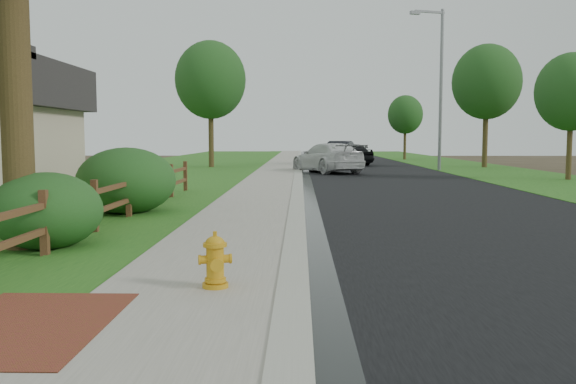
{
  "coord_description": "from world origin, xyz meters",
  "views": [
    {
      "loc": [
        0.48,
        -6.75,
        1.92
      ],
      "look_at": [
        0.25,
        4.85,
        0.89
      ],
      "focal_mm": 38.0,
      "sensor_mm": 36.0,
      "label": 1
    }
  ],
  "objects_px": {
    "fire_hydrant": "(215,262)",
    "ranch_fence": "(113,198)",
    "dark_car_mid": "(348,154)",
    "streetlight": "(438,80)",
    "white_suv": "(327,158)"
  },
  "relations": [
    {
      "from": "ranch_fence",
      "to": "white_suv",
      "type": "xyz_separation_m",
      "value": [
        5.6,
        20.61,
        0.21
      ]
    },
    {
      "from": "white_suv",
      "to": "streetlight",
      "type": "relative_size",
      "value": 0.6
    },
    {
      "from": "dark_car_mid",
      "to": "streetlight",
      "type": "relative_size",
      "value": 0.5
    },
    {
      "from": "white_suv",
      "to": "dark_car_mid",
      "type": "bearing_deg",
      "value": -125.52
    },
    {
      "from": "dark_car_mid",
      "to": "streetlight",
      "type": "height_order",
      "value": "streetlight"
    },
    {
      "from": "white_suv",
      "to": "streetlight",
      "type": "xyz_separation_m",
      "value": [
        6.53,
        2.25,
        4.46
      ]
    },
    {
      "from": "fire_hydrant",
      "to": "streetlight",
      "type": "distance_m",
      "value": 30.51
    },
    {
      "from": "ranch_fence",
      "to": "dark_car_mid",
      "type": "xyz_separation_m",
      "value": [
        7.46,
        30.03,
        0.2
      ]
    },
    {
      "from": "dark_car_mid",
      "to": "fire_hydrant",
      "type": "bearing_deg",
      "value": 58.5
    },
    {
      "from": "ranch_fence",
      "to": "fire_hydrant",
      "type": "xyz_separation_m",
      "value": [
        3.05,
        -5.85,
        -0.2
      ]
    },
    {
      "from": "ranch_fence",
      "to": "dark_car_mid",
      "type": "height_order",
      "value": "dark_car_mid"
    },
    {
      "from": "white_suv",
      "to": "streetlight",
      "type": "height_order",
      "value": "streetlight"
    },
    {
      "from": "ranch_fence",
      "to": "fire_hydrant",
      "type": "relative_size",
      "value": 24.43
    },
    {
      "from": "streetlight",
      "to": "white_suv",
      "type": "bearing_deg",
      "value": -160.99
    },
    {
      "from": "fire_hydrant",
      "to": "ranch_fence",
      "type": "bearing_deg",
      "value": 117.53
    }
  ]
}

